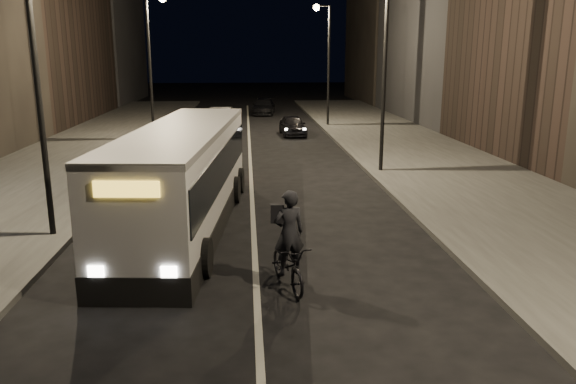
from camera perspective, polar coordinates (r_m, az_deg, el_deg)
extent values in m
plane|color=black|center=(12.45, -3.21, -10.05)|extent=(180.00, 180.00, 0.00)
cube|color=#393936|center=(27.27, 14.34, 2.97)|extent=(7.00, 70.00, 0.16)
cube|color=#393936|center=(27.17, -22.08, 2.33)|extent=(7.00, 70.00, 0.16)
cylinder|color=black|center=(24.09, 9.76, 11.59)|extent=(0.16, 0.16, 8.00)
cylinder|color=black|center=(39.81, 4.15, 12.59)|extent=(0.16, 0.16, 8.00)
cube|color=black|center=(39.86, 3.58, 18.35)|extent=(0.90, 0.08, 0.08)
sphere|color=#FFD18C|center=(39.79, 2.90, 18.22)|extent=(0.44, 0.44, 0.44)
cylinder|color=black|center=(16.34, -24.07, 9.59)|extent=(0.16, 0.16, 8.00)
cylinder|color=black|center=(33.83, -13.83, 12.00)|extent=(0.16, 0.16, 8.00)
cube|color=silver|center=(16.79, -10.45, 1.39)|extent=(3.31, 11.25, 2.96)
cube|color=black|center=(16.71, -10.51, 2.78)|extent=(3.35, 10.89, 1.06)
cube|color=silver|center=(16.55, -10.67, 6.23)|extent=(3.32, 11.25, 0.17)
cube|color=gold|center=(11.33, -16.07, 0.31)|extent=(1.30, 0.23, 0.32)
cylinder|color=black|center=(13.77, -18.15, -6.29)|extent=(0.41, 0.95, 0.92)
cylinder|color=black|center=(13.20, -8.56, -6.60)|extent=(0.41, 0.95, 0.92)
cylinder|color=black|center=(20.60, -11.60, 0.74)|extent=(0.41, 0.95, 0.92)
cylinder|color=black|center=(20.23, -5.20, 0.73)|extent=(0.41, 0.95, 0.92)
imported|color=black|center=(12.48, 0.02, -7.40)|extent=(1.15, 2.07, 1.03)
imported|color=black|center=(12.02, 0.09, -4.16)|extent=(0.78, 0.61, 1.88)
imported|color=black|center=(35.68, 0.47, 6.78)|extent=(1.67, 3.75, 1.25)
imported|color=#343436|center=(40.47, -6.74, 7.63)|extent=(1.88, 4.36, 1.40)
imported|color=black|center=(48.33, -2.48, 8.67)|extent=(2.23, 4.63, 1.30)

